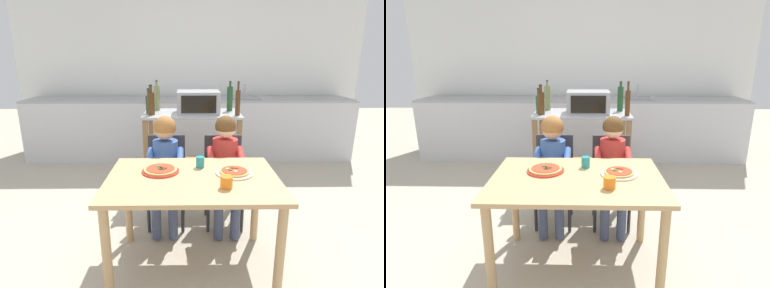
# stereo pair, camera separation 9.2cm
# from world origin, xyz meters

# --- Properties ---
(ground_plane) EXTENTS (11.80, 11.80, 0.00)m
(ground_plane) POSITION_xyz_m (0.00, 1.18, 0.00)
(ground_plane) COLOR #B7AD99
(back_wall_tiled) EXTENTS (5.32, 0.12, 2.70)m
(back_wall_tiled) POSITION_xyz_m (0.00, 3.01, 1.35)
(back_wall_tiled) COLOR white
(back_wall_tiled) RESTS_ON ground
(kitchen_counter) EXTENTS (4.79, 0.60, 1.11)m
(kitchen_counter) POSITION_xyz_m (0.00, 2.60, 0.45)
(kitchen_counter) COLOR silver
(kitchen_counter) RESTS_ON ground
(kitchen_island_cart) EXTENTS (1.05, 0.58, 0.92)m
(kitchen_island_cart) POSITION_xyz_m (0.02, 1.38, 0.61)
(kitchen_island_cart) COLOR #B7BABF
(kitchen_island_cart) RESTS_ON ground
(toaster_oven) EXTENTS (0.45, 0.34, 0.24)m
(toaster_oven) POSITION_xyz_m (0.08, 1.36, 1.04)
(toaster_oven) COLOR #999BA0
(toaster_oven) RESTS_ON kitchen_island_cart
(bottle_tall_green_wine) EXTENTS (0.07, 0.07, 0.33)m
(bottle_tall_green_wine) POSITION_xyz_m (0.45, 1.50, 1.06)
(bottle_tall_green_wine) COLOR #1E4723
(bottle_tall_green_wine) RESTS_ON kitchen_island_cart
(bottle_slim_sauce) EXTENTS (0.06, 0.06, 0.27)m
(bottle_slim_sauce) POSITION_xyz_m (-0.45, 1.36, 1.02)
(bottle_slim_sauce) COLOR #1E4723
(bottle_slim_sauce) RESTS_ON kitchen_island_cart
(bottle_brown_beer) EXTENTS (0.08, 0.08, 0.32)m
(bottle_brown_beer) POSITION_xyz_m (-0.41, 1.25, 1.05)
(bottle_brown_beer) COLOR #4C2D14
(bottle_brown_beer) RESTS_ON kitchen_island_cart
(bottle_clear_vinegar) EXTENTS (0.05, 0.05, 0.35)m
(bottle_clear_vinegar) POSITION_xyz_m (0.49, 1.22, 1.06)
(bottle_clear_vinegar) COLOR #4C2D14
(bottle_clear_vinegar) RESTS_ON kitchen_island_cart
(bottle_squat_spirits) EXTENTS (0.07, 0.07, 0.34)m
(bottle_squat_spirits) POSITION_xyz_m (-0.38, 1.54, 1.06)
(bottle_squat_spirits) COLOR olive
(bottle_squat_spirits) RESTS_ON kitchen_island_cart
(dining_table) EXTENTS (1.18, 0.82, 0.72)m
(dining_table) POSITION_xyz_m (0.00, 0.00, 0.61)
(dining_table) COLOR tan
(dining_table) RESTS_ON ground
(dining_chair_left) EXTENTS (0.36, 0.36, 0.81)m
(dining_chair_left) POSITION_xyz_m (-0.23, 0.68, 0.48)
(dining_chair_left) COLOR #333338
(dining_chair_left) RESTS_ON ground
(dining_chair_right) EXTENTS (0.36, 0.36, 0.81)m
(dining_chair_right) POSITION_xyz_m (0.29, 0.68, 0.48)
(dining_chair_right) COLOR #333338
(dining_chair_right) RESTS_ON ground
(child_in_blue_striped_shirt) EXTENTS (0.32, 0.42, 1.01)m
(child_in_blue_striped_shirt) POSITION_xyz_m (-0.23, 0.56, 0.66)
(child_in_blue_striped_shirt) COLOR #424C6B
(child_in_blue_striped_shirt) RESTS_ON ground
(child_in_red_shirt) EXTENTS (0.32, 0.42, 1.01)m
(child_in_red_shirt) POSITION_xyz_m (0.29, 0.55, 0.65)
(child_in_red_shirt) COLOR #424C6B
(child_in_red_shirt) RESTS_ON ground
(pizza_plate_red_rimmed) EXTENTS (0.27, 0.27, 0.03)m
(pizza_plate_red_rimmed) POSITION_xyz_m (-0.23, 0.10, 0.74)
(pizza_plate_red_rimmed) COLOR red
(pizza_plate_red_rimmed) RESTS_ON dining_table
(pizza_plate_cream) EXTENTS (0.26, 0.26, 0.03)m
(pizza_plate_cream) POSITION_xyz_m (0.29, 0.06, 0.73)
(pizza_plate_cream) COLOR beige
(pizza_plate_cream) RESTS_ON dining_table
(drinking_cup_orange) EXTENTS (0.08, 0.08, 0.08)m
(drinking_cup_orange) POSITION_xyz_m (0.21, -0.18, 0.76)
(drinking_cup_orange) COLOR orange
(drinking_cup_orange) RESTS_ON dining_table
(drinking_cup_teal) EXTENTS (0.06, 0.06, 0.08)m
(drinking_cup_teal) POSITION_xyz_m (0.06, 0.19, 0.76)
(drinking_cup_teal) COLOR teal
(drinking_cup_teal) RESTS_ON dining_table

